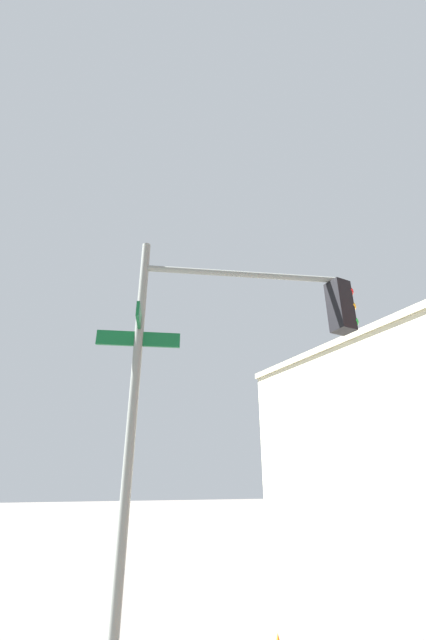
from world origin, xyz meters
The scene contains 1 object.
traffic_signal_near centered at (-6.41, -6.05, 3.57)m, with size 1.64×3.47×5.04m.
Camera 1 is at (-2.24, -8.68, 1.72)m, focal length 21.36 mm.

